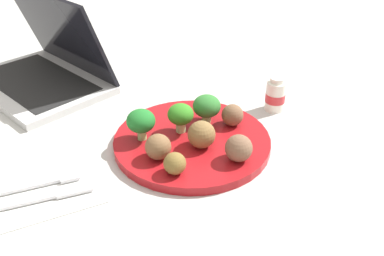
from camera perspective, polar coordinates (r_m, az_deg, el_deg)
name	(u,v)px	position (r m, az deg, el deg)	size (l,w,h in m)	color
ground_plane	(192,145)	(0.76, 0.00, -2.30)	(4.00, 4.00, 0.00)	#B2B2AD
plate	(192,141)	(0.76, 0.00, -1.80)	(0.28, 0.28, 0.02)	maroon
broccoli_floret_back_left	(181,115)	(0.75, -1.55, 1.76)	(0.05, 0.05, 0.05)	#ABC382
broccoli_floret_front_right	(141,121)	(0.74, -6.92, 0.88)	(0.05, 0.05, 0.06)	#93C473
broccoli_floret_mid_right	(207,106)	(0.78, 2.00, 2.93)	(0.05, 0.05, 0.05)	#91C47A
meatball_front_right	(200,135)	(0.72, 1.14, -0.94)	(0.05, 0.05, 0.05)	brown
meatball_front_left	(175,163)	(0.66, -2.35, -4.81)	(0.04, 0.04, 0.04)	brown
meatball_back_left	(158,147)	(0.69, -4.60, -2.55)	(0.04, 0.04, 0.04)	brown
meatball_far_rim	(234,116)	(0.78, 5.64, 1.65)	(0.04, 0.04, 0.04)	brown
meatball_back_right	(239,148)	(0.69, 6.33, -2.73)	(0.05, 0.05, 0.05)	brown
napkin	(43,193)	(0.69, -19.54, -8.23)	(0.17, 0.12, 0.01)	white
fork	(45,182)	(0.70, -19.22, -6.92)	(0.12, 0.04, 0.01)	silver
knife	(49,196)	(0.68, -18.78, -8.71)	(0.15, 0.04, 0.01)	silver
yogurt_bottle	(275,95)	(0.87, 11.21, 4.35)	(0.04, 0.04, 0.07)	white
laptop	(44,69)	(1.02, -19.36, 7.57)	(0.30, 0.37, 0.21)	silver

